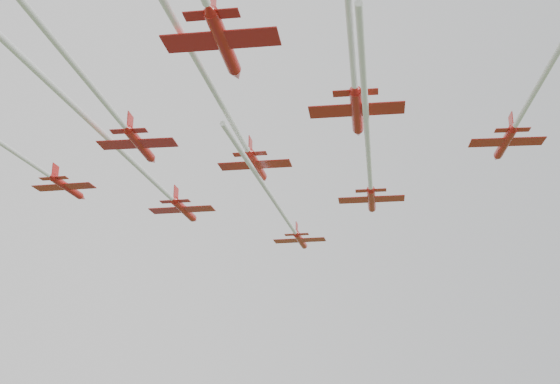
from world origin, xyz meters
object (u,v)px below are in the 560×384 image
object	(u,v)px
jet_lead	(286,219)
jet_row4_left	(75,66)
jet_row2_left	(148,176)
jet_row2_right	(369,168)
jet_row4_right	(350,20)
jet_row3_mid	(238,133)
jet_row3_right	(536,89)

from	to	relation	value
jet_lead	jet_row4_left	xyz separation A→B (m)	(-31.58, -40.03, -0.18)
jet_lead	jet_row2_left	world-z (taller)	jet_row2_left
jet_row2_right	jet_row4_right	world-z (taller)	jet_row4_right
jet_lead	jet_row4_left	size ratio (longest dim) A/B	0.82
jet_row3_mid	jet_row4_right	size ratio (longest dim) A/B	0.70
jet_row2_left	jet_row4_right	distance (m)	43.78
jet_row4_left	jet_row4_right	bearing A→B (deg)	-2.30
jet_row4_right	jet_row3_mid	bearing A→B (deg)	122.20
jet_row2_left	jet_row4_left	world-z (taller)	jet_row2_left
jet_row3_right	jet_row4_left	bearing A→B (deg)	-160.40
jet_lead	jet_row2_right	world-z (taller)	jet_row2_right
jet_lead	jet_row3_right	distance (m)	44.33
jet_row3_right	jet_lead	bearing A→B (deg)	129.68
jet_row4_right	jet_row3_right	bearing A→B (deg)	43.84
jet_row3_right	jet_row3_mid	bearing A→B (deg)	170.99
jet_row4_left	jet_row4_right	distance (m)	23.37
jet_row2_left	jet_row3_mid	bearing A→B (deg)	-39.35
jet_lead	jet_row3_mid	distance (m)	29.27
jet_lead	jet_row2_right	size ratio (longest dim) A/B	0.96
jet_row4_left	jet_row2_right	bearing A→B (deg)	52.65
jet_lead	jet_row4_left	bearing A→B (deg)	-100.12
jet_row3_mid	jet_row4_right	world-z (taller)	jet_row4_right
jet_lead	jet_row4_right	xyz separation A→B (m)	(-10.72, -50.35, 2.03)
jet_lead	jet_row4_right	bearing A→B (deg)	-73.88
jet_row2_left	jet_row3_right	distance (m)	48.80
jet_row3_mid	jet_row3_right	xyz separation A→B (m)	(26.98, -16.46, 1.68)
jet_row2_right	jet_row3_mid	bearing A→B (deg)	-138.16
jet_row2_left	jet_row4_right	world-z (taller)	jet_row4_right
jet_row2_right	jet_row3_mid	distance (m)	19.04
jet_row2_right	jet_row3_right	xyz separation A→B (m)	(8.71, -21.82, 1.96)
jet_row2_left	jet_row4_left	bearing A→B (deg)	-80.18
jet_row2_left	jet_row4_left	size ratio (longest dim) A/B	0.96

